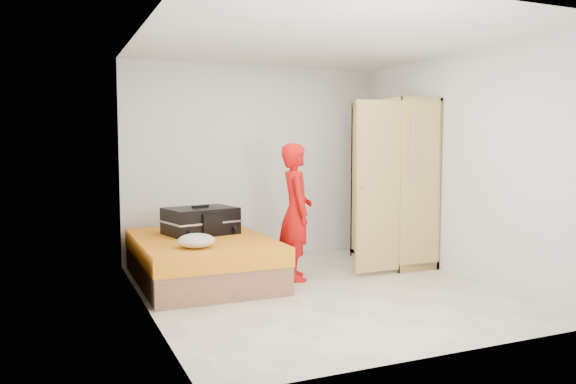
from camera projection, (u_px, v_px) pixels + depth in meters
name	position (u px, v px, depth m)	size (l,w,h in m)	color
room	(321.00, 168.00, 5.84)	(4.00, 4.02, 2.60)	beige
bed	(202.00, 259.00, 6.34)	(1.42, 2.02, 0.50)	#9D6647
wardrobe	(392.00, 187.00, 7.22)	(1.17, 1.20, 2.10)	tan
person	(296.00, 212.00, 6.39)	(0.57, 0.37, 1.56)	red
suitcase	(201.00, 221.00, 6.54)	(0.90, 0.74, 0.34)	black
round_cushion	(196.00, 241.00, 5.66)	(0.38, 0.38, 0.14)	silver
pillow	(199.00, 223.00, 7.16)	(0.50, 0.25, 0.09)	silver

